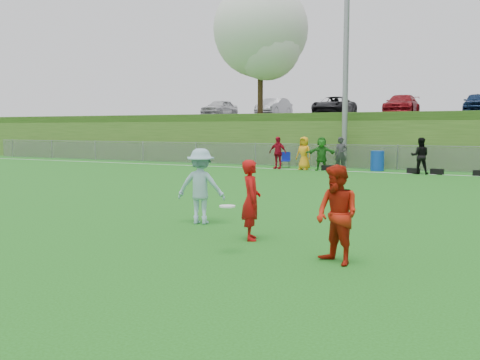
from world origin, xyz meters
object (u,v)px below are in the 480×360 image
Objects in this scene: player_red_left at (251,200)px; player_blue at (201,186)px; frisbee at (227,206)px; recycling_bin at (377,161)px; player_red_center at (337,215)px.

player_red_left is 2.06m from player_blue.
recycling_bin reaches higher than frisbee.
player_red_center is at bearing -147.16° from player_red_left.
recycling_bin is (-1.70, 19.03, -0.32)m from frisbee.
player_red_center reaches higher than frisbee.
frisbee is (0.15, -1.24, 0.05)m from player_red_left.
player_blue is at bearing 129.54° from frisbee.
frisbee is at bearing -84.91° from recycling_bin.
player_blue is 6.13× the size of frisbee.
player_red_left reaches higher than recycling_bin.
frisbee is 19.11m from recycling_bin.
player_blue is 2.99m from frisbee.
player_red_center is at bearing 135.95° from player_blue.
recycling_bin is at bearing -24.40° from player_red_left.
recycling_bin is (-1.55, 17.79, -0.27)m from player_red_left.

